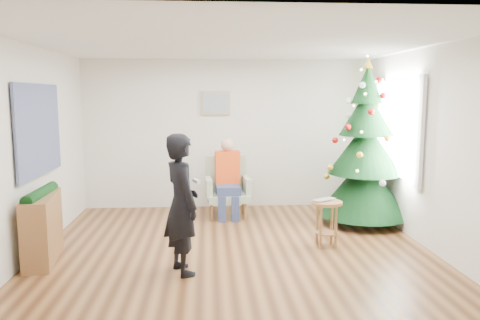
{
  "coord_description": "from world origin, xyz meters",
  "views": [
    {
      "loc": [
        -0.34,
        -5.74,
        1.98
      ],
      "look_at": [
        0.1,
        0.6,
        1.1
      ],
      "focal_mm": 35.0,
      "sensor_mm": 36.0,
      "label": 1
    }
  ],
  "objects": [
    {
      "name": "floor",
      "position": [
        0.0,
        0.0,
        0.0
      ],
      "size": [
        5.0,
        5.0,
        0.0
      ],
      "primitive_type": "plane",
      "color": "brown",
      "rests_on": "ground"
    },
    {
      "name": "ceiling",
      "position": [
        0.0,
        0.0,
        2.6
      ],
      "size": [
        5.0,
        5.0,
        0.0
      ],
      "primitive_type": "plane",
      "rotation": [
        3.14,
        0.0,
        0.0
      ],
      "color": "white",
      "rests_on": "wall_back"
    },
    {
      "name": "wall_back",
      "position": [
        0.0,
        2.5,
        1.3
      ],
      "size": [
        5.0,
        0.0,
        5.0
      ],
      "primitive_type": "plane",
      "rotation": [
        1.57,
        0.0,
        0.0
      ],
      "color": "silver",
      "rests_on": "floor"
    },
    {
      "name": "wall_front",
      "position": [
        0.0,
        -2.5,
        1.3
      ],
      "size": [
        5.0,
        0.0,
        5.0
      ],
      "primitive_type": "plane",
      "rotation": [
        -1.57,
        0.0,
        0.0
      ],
      "color": "silver",
      "rests_on": "floor"
    },
    {
      "name": "wall_left",
      "position": [
        -2.5,
        0.0,
        1.3
      ],
      "size": [
        0.0,
        5.0,
        5.0
      ],
      "primitive_type": "plane",
      "rotation": [
        1.57,
        0.0,
        1.57
      ],
      "color": "silver",
      "rests_on": "floor"
    },
    {
      "name": "wall_right",
      "position": [
        2.5,
        0.0,
        1.3
      ],
      "size": [
        0.0,
        5.0,
        5.0
      ],
      "primitive_type": "plane",
      "rotation": [
        1.57,
        0.0,
        -1.57
      ],
      "color": "silver",
      "rests_on": "floor"
    },
    {
      "name": "window_panel",
      "position": [
        2.47,
        1.0,
        1.5
      ],
      "size": [
        0.04,
        1.3,
        1.4
      ],
      "primitive_type": "cube",
      "color": "white",
      "rests_on": "wall_right"
    },
    {
      "name": "curtains",
      "position": [
        2.44,
        1.0,
        1.5
      ],
      "size": [
        0.05,
        1.75,
        1.5
      ],
      "color": "white",
      "rests_on": "wall_right"
    },
    {
      "name": "christmas_tree",
      "position": [
        2.07,
        1.24,
        1.14
      ],
      "size": [
        1.4,
        1.4,
        2.53
      ],
      "rotation": [
        0.0,
        0.0,
        0.41
      ],
      "color": "#3F2816",
      "rests_on": "floor"
    },
    {
      "name": "stool",
      "position": [
        1.21,
        0.15,
        0.31
      ],
      "size": [
        0.4,
        0.4,
        0.61
      ],
      "rotation": [
        0.0,
        0.0,
        0.26
      ],
      "color": "brown",
      "rests_on": "floor"
    },
    {
      "name": "laptop",
      "position": [
        1.21,
        0.15,
        0.62
      ],
      "size": [
        0.39,
        0.37,
        0.03
      ],
      "primitive_type": "imported",
      "rotation": [
        0.0,
        0.0,
        0.61
      ],
      "color": "silver",
      "rests_on": "stool"
    },
    {
      "name": "armchair",
      "position": [
        -0.03,
        1.8,
        0.36
      ],
      "size": [
        0.76,
        0.7,
        0.98
      ],
      "rotation": [
        0.0,
        0.0,
        0.07
      ],
      "color": "#96A888",
      "rests_on": "floor"
    },
    {
      "name": "seated_person",
      "position": [
        -0.02,
        1.75,
        0.66
      ],
      "size": [
        0.41,
        0.59,
        1.28
      ],
      "rotation": [
        0.0,
        0.0,
        0.07
      ],
      "color": "navy",
      "rests_on": "armchair"
    },
    {
      "name": "standing_man",
      "position": [
        -0.64,
        -0.65,
        0.79
      ],
      "size": [
        0.57,
        0.68,
        1.57
      ],
      "primitive_type": "imported",
      "rotation": [
        0.0,
        0.0,
        1.99
      ],
      "color": "black",
      "rests_on": "floor"
    },
    {
      "name": "game_controller",
      "position": [
        -0.47,
        -0.68,
        1.05
      ],
      "size": [
        0.09,
        0.13,
        0.04
      ],
      "primitive_type": "cube",
      "rotation": [
        0.0,
        0.0,
        0.41
      ],
      "color": "white",
      "rests_on": "standing_man"
    },
    {
      "name": "console",
      "position": [
        -2.33,
        -0.15,
        0.4
      ],
      "size": [
        0.43,
        1.03,
        0.8
      ],
      "primitive_type": "cube",
      "rotation": [
        0.0,
        0.0,
        0.14
      ],
      "color": "brown",
      "rests_on": "floor"
    },
    {
      "name": "garland",
      "position": [
        -2.33,
        -0.15,
        0.82
      ],
      "size": [
        0.14,
        0.9,
        0.14
      ],
      "primitive_type": "cylinder",
      "rotation": [
        1.57,
        0.0,
        0.0
      ],
      "color": "black",
      "rests_on": "console"
    },
    {
      "name": "tapestry",
      "position": [
        -2.46,
        0.3,
        1.55
      ],
      "size": [
        0.03,
        1.5,
        1.15
      ],
      "primitive_type": "cube",
      "color": "black",
      "rests_on": "wall_left"
    },
    {
      "name": "framed_picture",
      "position": [
        -0.2,
        2.46,
        1.85
      ],
      "size": [
        0.52,
        0.05,
        0.42
      ],
      "color": "tan",
      "rests_on": "wall_back"
    }
  ]
}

